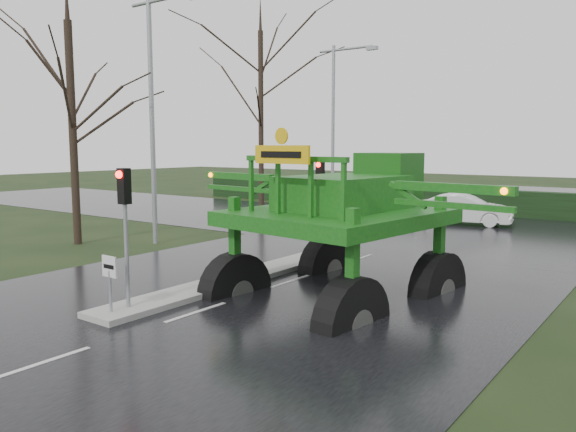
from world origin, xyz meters
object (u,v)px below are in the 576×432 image
Objects in this scene: keep_left_sign at (110,275)px; white_sedan at (463,225)px; crop_sprayer at (241,197)px; traffic_signal_near at (125,208)px; street_light_left_far at (337,113)px; traffic_signal_mid at (320,187)px; street_light_left_near at (156,97)px.

white_sedan is (1.30, 20.64, -1.06)m from keep_left_sign.
white_sedan is (0.46, 16.89, -2.65)m from crop_sprayer.
street_light_left_far is (-6.89, 21.01, 3.40)m from traffic_signal_near.
traffic_signal_mid reaches higher than white_sedan.
crop_sprayer is (7.73, -17.75, -3.34)m from street_light_left_far.
keep_left_sign is 0.38× the size of traffic_signal_mid.
traffic_signal_mid is at bearing 12.21° from street_light_left_near.
traffic_signal_mid is 0.74× the size of white_sedan.
street_light_left_far is at bearing 120.53° from crop_sprayer.
street_light_left_near and street_light_left_far have the same top height.
keep_left_sign is 0.38× the size of traffic_signal_near.
keep_left_sign is at bearing 165.45° from white_sedan.
street_light_left_far is 2.11× the size of white_sedan.
keep_left_sign is 1.61m from traffic_signal_near.
street_light_left_near is (-6.89, 7.01, 3.40)m from traffic_signal_near.
street_light_left_near is at bearing 137.10° from white_sedan.
keep_left_sign is at bearing -90.00° from traffic_signal_near.
traffic_signal_mid is at bearing 90.00° from traffic_signal_near.
traffic_signal_mid is 0.35× the size of street_light_left_far.
crop_sprayer is at bearing 77.48° from keep_left_sign.
traffic_signal_mid is 0.35× the size of street_light_left_near.
keep_left_sign is 4.15m from crop_sprayer.
traffic_signal_near is at bearing -90.00° from traffic_signal_mid.
street_light_left_near is 1.00× the size of street_light_left_far.
street_light_left_far reaches higher than traffic_signal_near.
traffic_signal_near is (0.00, 0.49, 1.53)m from keep_left_sign.
street_light_left_near reaches higher than crop_sprayer.
street_light_left_far is (-6.89, 21.50, 4.93)m from keep_left_sign.
street_light_left_far is at bearing 108.17° from traffic_signal_near.
street_light_left_far is at bearing 107.78° from keep_left_sign.
traffic_signal_mid is at bearing 162.70° from white_sedan.
white_sedan is at bearing 95.44° from crop_sprayer.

